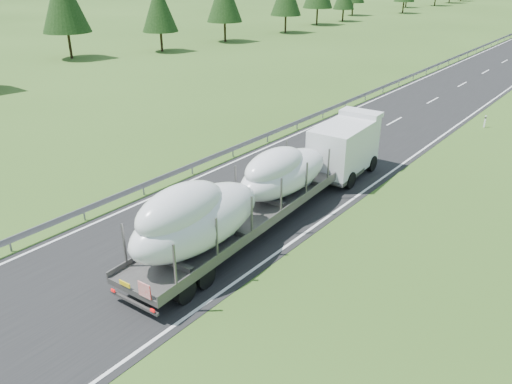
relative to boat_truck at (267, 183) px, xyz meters
The scene contains 2 objects.
ground 6.64m from the boat_truck, 112.27° to the right, with size 400.00×400.00×0.00m, color #30501A.
boat_truck is the anchor object (origin of this frame).
Camera 1 is at (16.18, -12.68, 12.39)m, focal length 35.00 mm.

